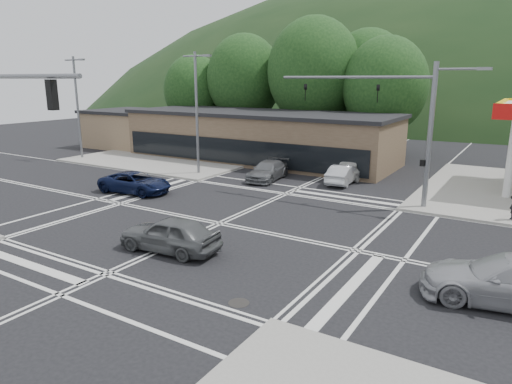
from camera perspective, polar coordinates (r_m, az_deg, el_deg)
The scene contains 18 objects.
ground at distance 23.18m, azimuth -4.58°, elevation -3.94°, with size 120.00×120.00×0.00m, color black.
sidewalk_nw at distance 43.72m, azimuth -8.95°, elevation 4.56°, with size 16.00×16.00×0.15m, color gray.
commercial_row at distance 40.98m, azimuth 0.32°, elevation 6.82°, with size 24.00×8.00×4.00m, color brown.
commercial_nw at distance 51.11m, azimuth -15.34°, elevation 7.53°, with size 8.00×7.00×3.60m, color #846B4F.
hill_north at distance 108.79m, azimuth 24.90°, elevation 8.97°, with size 252.00×126.00×140.00m, color #193116.
tree_n_a at distance 49.78m, azimuth -1.45°, elevation 14.02°, with size 8.00×8.00×11.75m.
tree_n_b at distance 45.92m, azimuth 7.24°, elevation 14.73°, with size 9.00×9.00×12.98m.
tree_n_c at distance 43.48m, azimuth 15.81°, elevation 12.66°, with size 7.60×7.60×10.87m.
tree_n_d at distance 52.51m, azimuth -7.69°, elevation 12.48°, with size 6.80×6.80×9.76m.
tree_n_e at distance 48.19m, azimuth 13.71°, elevation 13.64°, with size 8.40×8.40×11.98m.
streetlight_nw at distance 34.41m, azimuth -7.36°, elevation 10.43°, with size 2.50×0.25×9.00m.
streetlight_w at distance 44.12m, azimuth -21.40°, elevation 10.37°, with size 2.50×0.25×9.00m.
signal_mast_ne at distance 26.76m, azimuth 18.44°, elevation 8.90°, with size 11.65×0.30×8.00m.
car_blue_west at distance 30.17m, azimuth -14.87°, elevation 1.16°, with size 2.20×4.77×1.33m, color black.
car_grey_center at distance 19.63m, azimuth -10.72°, elevation -5.19°, with size 1.79×4.44×1.51m, color #535658.
car_queue_a at distance 32.31m, azimuth 10.84°, elevation 2.21°, with size 1.40×4.02×1.32m, color #BABDC2.
car_queue_b at distance 34.23m, azimuth 12.18°, elevation 2.98°, with size 1.81×4.49×1.53m, color silver.
car_northbound at distance 32.91m, azimuth 1.47°, elevation 2.68°, with size 1.87×4.60×1.33m, color #5D5F62.
Camera 1 is at (13.08, -17.77, 7.13)m, focal length 32.00 mm.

